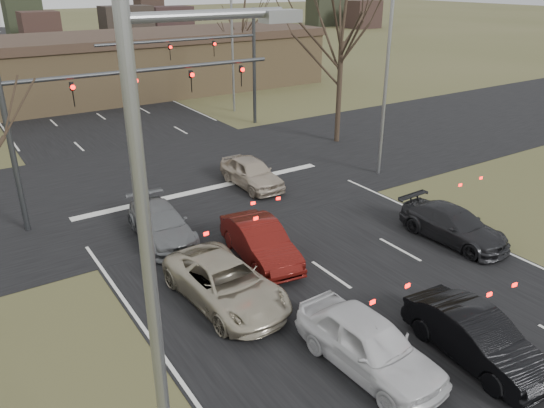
{
  "coord_description": "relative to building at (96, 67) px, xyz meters",
  "views": [
    {
      "loc": [
        -10.89,
        -9.76,
        10.02
      ],
      "look_at": [
        -0.76,
        5.75,
        2.0
      ],
      "focal_mm": 35.0,
      "sensor_mm": 36.0,
      "label": 1
    }
  ],
  "objects": [
    {
      "name": "car_silver_suv",
      "position": [
        -6.0,
        -34.43,
        -1.94
      ],
      "size": [
        2.69,
        5.32,
        1.44
      ],
      "primitive_type": "imported",
      "rotation": [
        0.0,
        0.0,
        0.06
      ],
      "color": "#B4A991",
      "rests_on": "ground"
    },
    {
      "name": "streetlight_right_far",
      "position": [
        7.32,
        -11.0,
        2.92
      ],
      "size": [
        2.34,
        0.25,
        10.0
      ],
      "color": "gray",
      "rests_on": "ground"
    },
    {
      "name": "streetlight_right_near",
      "position": [
        6.82,
        -28.0,
        2.92
      ],
      "size": [
        2.34,
        0.25,
        10.0
      ],
      "color": "gray",
      "rests_on": "ground"
    },
    {
      "name": "road_main",
      "position": [
        -2.0,
        22.0,
        -2.66
      ],
      "size": [
        14.0,
        300.0,
        0.02
      ],
      "primitive_type": "cube",
      "color": "black",
      "rests_on": "ground"
    },
    {
      "name": "mast_arm_far",
      "position": [
        4.18,
        -15.0,
        2.35
      ],
      "size": [
        11.12,
        0.24,
        8.0
      ],
      "color": "#383A3D",
      "rests_on": "ground"
    },
    {
      "name": "car_white_sedan",
      "position": [
        -4.27,
        -39.38,
        -1.87
      ],
      "size": [
        2.09,
        4.73,
        1.58
      ],
      "primitive_type": "imported",
      "rotation": [
        0.0,
        0.0,
        0.05
      ],
      "color": "silver",
      "rests_on": "ground"
    },
    {
      "name": "streetlight_left",
      "position": [
        -10.82,
        -42.0,
        2.92
      ],
      "size": [
        2.34,
        0.25,
        10.0
      ],
      "color": "gray",
      "rests_on": "ground"
    },
    {
      "name": "car_grey_ahead",
      "position": [
        -6.0,
        -28.93,
        -1.98
      ],
      "size": [
        2.27,
        4.86,
        1.37
      ],
      "primitive_type": "imported",
      "rotation": [
        0.0,
        0.0,
        -0.07
      ],
      "color": "slate",
      "rests_on": "ground"
    },
    {
      "name": "car_silver_ahead",
      "position": [
        0.16,
        -25.86,
        -1.92
      ],
      "size": [
        1.82,
        4.4,
        1.49
      ],
      "primitive_type": "imported",
      "rotation": [
        0.0,
        0.0,
        -0.01
      ],
      "color": "#C1B29C",
      "rests_on": "ground"
    },
    {
      "name": "car_black_hatch",
      "position": [
        -1.5,
        -40.74,
        -1.94
      ],
      "size": [
        1.9,
        4.54,
        1.46
      ],
      "primitive_type": "imported",
      "rotation": [
        0.0,
        0.0,
        -0.08
      ],
      "color": "black",
      "rests_on": "ground"
    },
    {
      "name": "building",
      "position": [
        0.0,
        0.0,
        0.0
      ],
      "size": [
        42.4,
        10.4,
        5.3
      ],
      "color": "olive",
      "rests_on": "ground"
    },
    {
      "name": "road_cross",
      "position": [
        -2.0,
        -23.0,
        -2.65
      ],
      "size": [
        200.0,
        14.0,
        0.02
      ],
      "primitive_type": "cube",
      "color": "black",
      "rests_on": "ground"
    },
    {
      "name": "car_charcoal_sedan",
      "position": [
        3.92,
        -35.54,
        -1.98
      ],
      "size": [
        2.1,
        4.77,
        1.36
      ],
      "primitive_type": "imported",
      "rotation": [
        0.0,
        0.0,
        0.04
      ],
      "color": "black",
      "rests_on": "ground"
    },
    {
      "name": "tree_right_far",
      "position": [
        13.0,
        -3.0,
        4.29
      ],
      "size": [
        5.4,
        5.4,
        9.0
      ],
      "color": "black",
      "rests_on": "ground"
    },
    {
      "name": "mast_arm_near",
      "position": [
        -7.23,
        -25.0,
        2.41
      ],
      "size": [
        12.12,
        0.24,
        8.0
      ],
      "color": "#383A3D",
      "rests_on": "ground"
    },
    {
      "name": "car_red_ahead",
      "position": [
        -3.53,
        -32.61,
        -1.91
      ],
      "size": [
        2.18,
        4.73,
        1.5
      ],
      "primitive_type": "imported",
      "rotation": [
        0.0,
        0.0,
        -0.13
      ],
      "color": "#520F0B",
      "rests_on": "ground"
    },
    {
      "name": "ground",
      "position": [
        -2.0,
        -38.0,
        -2.67
      ],
      "size": [
        360.0,
        360.0,
        0.0
      ],
      "primitive_type": "plane",
      "color": "#484927",
      "rests_on": "ground"
    }
  ]
}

